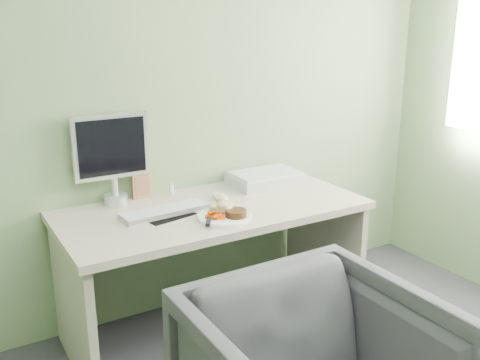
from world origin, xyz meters
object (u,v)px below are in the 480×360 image
desk (214,239)px  scanner (265,179)px  monitor (112,154)px  plate (224,217)px

desk → scanner: bearing=23.9°
desk → scanner: 0.55m
desk → scanner: size_ratio=3.87×
scanner → monitor: (-0.89, 0.11, 0.24)m
monitor → plate: bearing=-52.5°
plate → scanner: size_ratio=0.66×
desk → monitor: size_ratio=3.33×
desk → scanner: scanner is taller
desk → plate: (-0.04, -0.19, 0.19)m
scanner → monitor: 0.93m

